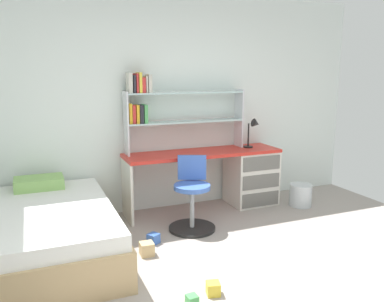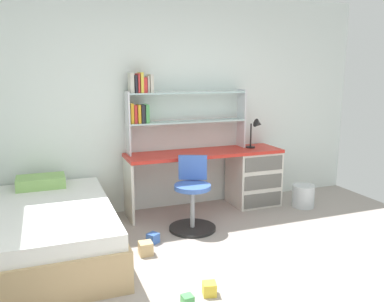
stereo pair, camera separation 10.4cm
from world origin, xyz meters
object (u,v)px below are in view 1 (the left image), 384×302
object	(u,v)px
bed_platform	(44,233)
toy_block_natural_4	(147,249)
desk	(240,174)
swivel_chair	(192,201)
waste_bin	(301,195)
toy_block_yellow_0	(213,289)
desk_lamp	(254,128)
toy_block_green_2	(192,300)
bookshelf_hutch	(167,106)
toy_block_blue_1	(153,239)

from	to	relation	value
bed_platform	toy_block_natural_4	world-z (taller)	bed_platform
desk	bed_platform	distance (m)	2.54
desk	swivel_chair	bearing A→B (deg)	-149.36
waste_bin	toy_block_yellow_0	world-z (taller)	waste_bin
toy_block_natural_4	desk_lamp	bearing A→B (deg)	29.24
swivel_chair	toy_block_natural_4	xyz separation A→B (m)	(-0.65, -0.45, -0.26)
desk_lamp	toy_block_green_2	xyz separation A→B (m)	(-1.65, -1.91, -0.96)
desk	waste_bin	bearing A→B (deg)	-26.88
swivel_chair	toy_block_yellow_0	size ratio (longest dim) A/B	7.82
swivel_chair	waste_bin	distance (m)	1.63
waste_bin	toy_block_green_2	xyz separation A→B (m)	(-2.17, -1.56, -0.10)
desk	desk_lamp	size ratio (longest dim) A/B	5.15
desk_lamp	swivel_chair	xyz separation A→B (m)	(-1.09, -0.52, -0.68)
desk	toy_block_yellow_0	bearing A→B (deg)	-124.19
bookshelf_hutch	desk_lamp	distance (m)	1.19
toy_block_blue_1	toy_block_green_2	size ratio (longest dim) A/B	1.24
swivel_chair	toy_block_blue_1	distance (m)	0.62
bed_platform	waste_bin	size ratio (longest dim) A/B	6.56
desk_lamp	toy_block_yellow_0	bearing A→B (deg)	-128.22
bed_platform	waste_bin	distance (m)	3.17
toy_block_yellow_0	toy_block_blue_1	distance (m)	1.11
bed_platform	toy_block_yellow_0	distance (m)	1.69
bookshelf_hutch	swivel_chair	xyz separation A→B (m)	(0.05, -0.68, -1.00)
bed_platform	waste_bin	world-z (taller)	bed_platform
toy_block_green_2	toy_block_natural_4	size ratio (longest dim) A/B	0.65
desk	toy_block_yellow_0	xyz separation A→B (m)	(-1.25, -1.84, -0.36)
toy_block_blue_1	toy_block_green_2	world-z (taller)	toy_block_blue_1
toy_block_blue_1	desk	bearing A→B (deg)	28.00
desk	toy_block_yellow_0	distance (m)	2.26
desk	bed_platform	world-z (taller)	desk
bookshelf_hutch	toy_block_natural_4	bearing A→B (deg)	-117.97
waste_bin	toy_block_green_2	world-z (taller)	waste_bin
waste_bin	toy_block_green_2	size ratio (longest dim) A/B	3.49
desk	desk_lamp	world-z (taller)	desk_lamp
desk	toy_block_yellow_0	size ratio (longest dim) A/B	19.17
desk_lamp	toy_block_yellow_0	size ratio (longest dim) A/B	3.72
desk	swivel_chair	size ratio (longest dim) A/B	2.45
swivel_chair	toy_block_green_2	world-z (taller)	swivel_chair
desk	bed_platform	size ratio (longest dim) A/B	1.05
toy_block_yellow_0	swivel_chair	bearing A→B (deg)	74.82
toy_block_green_2	toy_block_blue_1	bearing A→B (deg)	87.34
swivel_chair	desk	bearing A→B (deg)	30.64
desk_lamp	toy_block_natural_4	xyz separation A→B (m)	(-1.74, -0.97, -0.94)
desk	waste_bin	world-z (taller)	desk
swivel_chair	toy_block_yellow_0	world-z (taller)	swivel_chair
toy_block_yellow_0	toy_block_green_2	world-z (taller)	toy_block_yellow_0
waste_bin	bed_platform	bearing A→B (deg)	-174.51
toy_block_yellow_0	waste_bin	bearing A→B (deg)	37.08
desk	desk_lamp	bearing A→B (deg)	-2.86
toy_block_natural_4	toy_block_green_2	bearing A→B (deg)	-84.97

